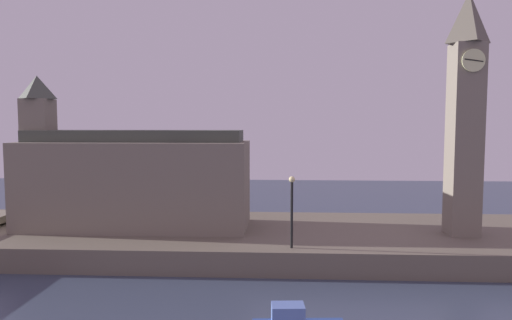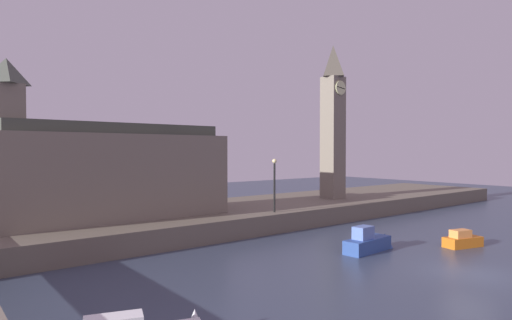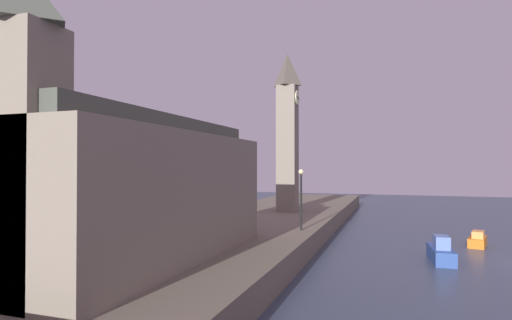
% 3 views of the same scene
% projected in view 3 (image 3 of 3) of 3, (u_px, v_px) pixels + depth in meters
% --- Properties ---
extents(far_embankment, '(70.00, 12.00, 1.50)m').
position_uv_depth(far_embankment, '(237.00, 236.00, 30.04)').
color(far_embankment, '#6B6051').
rests_on(far_embankment, ground).
extents(clock_tower, '(2.05, 2.11, 15.66)m').
position_uv_depth(clock_tower, '(288.00, 129.00, 40.24)').
color(clock_tower, slate).
rests_on(clock_tower, far_embankment).
extents(parliament_hall, '(15.79, 5.57, 10.66)m').
position_uv_depth(parliament_hall, '(146.00, 189.00, 19.24)').
color(parliament_hall, slate).
rests_on(parliament_hall, far_embankment).
extents(streetlamp, '(0.36, 0.36, 4.24)m').
position_uv_depth(streetlamp, '(301.00, 193.00, 28.25)').
color(streetlamp, black).
rests_on(streetlamp, far_embankment).
extents(boat_patrol_orange, '(3.32, 1.72, 1.18)m').
position_uv_depth(boat_patrol_orange, '(477.00, 240.00, 30.33)').
color(boat_patrol_orange, orange).
rests_on(boat_patrol_orange, ground).
extents(boat_tour_blue, '(4.29, 1.45, 1.66)m').
position_uv_depth(boat_tour_blue, '(440.00, 251.00, 25.64)').
color(boat_tour_blue, '#2D4C93').
rests_on(boat_tour_blue, ground).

